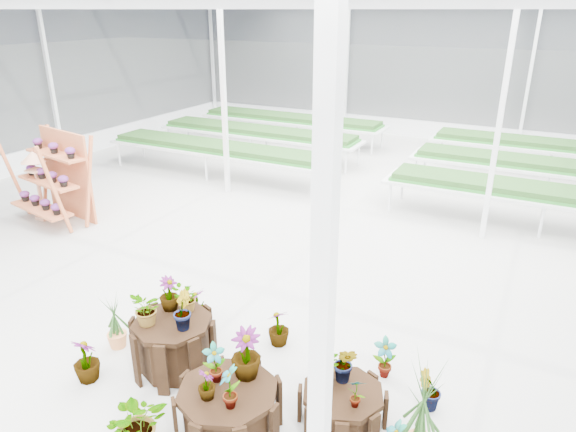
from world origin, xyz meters
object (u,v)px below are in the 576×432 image
at_px(shelf_rack, 50,179).
at_px(plinth_mid, 229,412).
at_px(plinth_tall, 174,344).
at_px(plinth_low, 342,406).
at_px(bird_table, 38,186).

bearing_deg(shelf_rack, plinth_mid, -16.02).
height_order(plinth_tall, plinth_low, plinth_tall).
bearing_deg(plinth_tall, plinth_mid, -26.57).
bearing_deg(plinth_low, shelf_rack, 161.14).
bearing_deg(shelf_rack, plinth_tall, -16.03).
distance_m(plinth_tall, plinth_low, 2.21).
distance_m(shelf_rack, bird_table, 0.40).
distance_m(plinth_tall, bird_table, 6.29).
xyz_separation_m(shelf_rack, bird_table, (-0.35, -0.04, -0.19)).
xyz_separation_m(plinth_tall, shelf_rack, (-5.34, 2.68, 0.60)).
bearing_deg(bird_table, plinth_low, 1.70).
xyz_separation_m(plinth_tall, plinth_mid, (1.20, -0.60, -0.05)).
xyz_separation_m(plinth_mid, plinth_low, (1.00, 0.70, -0.08)).
bearing_deg(plinth_tall, shelf_rack, 153.39).
height_order(plinth_tall, bird_table, bird_table).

